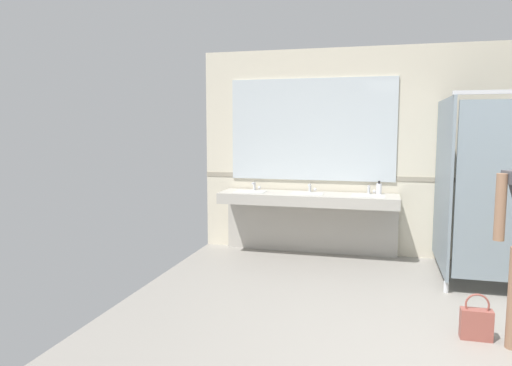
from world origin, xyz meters
TOP-DOWN VIEW (x-y plane):
  - wall_back at (0.00, 3.13)m, footprint 6.85×0.12m
  - wall_back_tile_band at (0.00, 3.07)m, footprint 6.85×0.01m
  - vanity_counter at (-1.89, 2.85)m, footprint 2.36×0.58m
  - mirror_panel at (-1.89, 3.06)m, footprint 2.26×0.02m
  - handbag at (-0.17, 0.58)m, footprint 0.25×0.11m
  - soap_dispenser at (-0.98, 2.94)m, footprint 0.07×0.07m

SIDE VIEW (x-z plane):
  - handbag at x=-0.17m, z-range -0.05..0.33m
  - vanity_counter at x=-1.89m, z-range 0.15..1.11m
  - soap_dispenser at x=-0.98m, z-range 0.84..1.01m
  - wall_back_tile_band at x=0.00m, z-range 1.02..1.08m
  - wall_back at x=0.00m, z-range 0.00..2.78m
  - mirror_panel at x=-1.89m, z-range 1.00..2.39m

